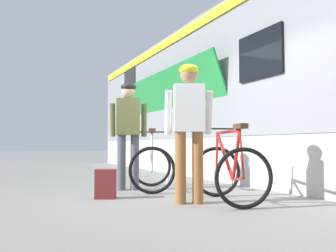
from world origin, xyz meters
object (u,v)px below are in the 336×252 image
object	(u,v)px
bicycle_near_silver	(152,165)
cyclist_far_in_white	(189,120)
bicycle_far_red	(229,171)
water_bottle_near_the_bikes	(168,177)
cyclist_near_in_olive	(128,126)
train_car	(314,81)
backpack_on_platform	(106,184)

from	to	relation	value
bicycle_near_silver	cyclist_far_in_white	bearing A→B (deg)	-93.63
bicycle_near_silver	bicycle_far_red	xyz separation A→B (m)	(0.41, -1.62, 0.00)
water_bottle_near_the_bikes	cyclist_near_in_olive	bearing A→B (deg)	-148.22
train_car	backpack_on_platform	distance (m)	4.49
cyclist_far_in_white	bicycle_far_red	bearing A→B (deg)	-14.94
cyclist_near_in_olive	backpack_on_platform	xyz separation A→B (m)	(-0.58, -0.78, -0.85)
bicycle_near_silver	bicycle_far_red	world-z (taller)	same
cyclist_near_in_olive	bicycle_far_red	size ratio (longest dim) A/B	1.45
bicycle_far_red	backpack_on_platform	size ratio (longest dim) A/B	3.03
cyclist_far_in_white	bicycle_near_silver	world-z (taller)	cyclist_far_in_white
train_car	bicycle_far_red	world-z (taller)	train_car
backpack_on_platform	train_car	bearing A→B (deg)	24.83
bicycle_far_red	water_bottle_near_the_bikes	bearing A→B (deg)	84.21
cyclist_far_in_white	water_bottle_near_the_bikes	size ratio (longest dim) A/B	7.47
cyclist_far_in_white	backpack_on_platform	bearing A→B (deg)	134.46
bicycle_far_red	bicycle_near_silver	bearing A→B (deg)	104.34
bicycle_far_red	water_bottle_near_the_bikes	distance (m)	2.43
bicycle_near_silver	bicycle_far_red	bearing A→B (deg)	-75.66
train_car	cyclist_far_in_white	size ratio (longest dim) A/B	10.64
train_car	water_bottle_near_the_bikes	world-z (taller)	train_car
water_bottle_near_the_bikes	backpack_on_platform	bearing A→B (deg)	-138.54
cyclist_near_in_olive	cyclist_far_in_white	world-z (taller)	same
backpack_on_platform	water_bottle_near_the_bikes	xyz separation A→B (m)	(1.59, 1.41, -0.08)
water_bottle_near_the_bikes	train_car	bearing A→B (deg)	-25.89
cyclist_far_in_white	bicycle_near_silver	distance (m)	1.62
cyclist_far_in_white	water_bottle_near_the_bikes	world-z (taller)	cyclist_far_in_white
cyclist_near_in_olive	cyclist_far_in_white	size ratio (longest dim) A/B	1.00
cyclist_near_in_olive	cyclist_far_in_white	bearing A→B (deg)	-81.06
train_car	backpack_on_platform	bearing A→B (deg)	-177.52
train_car	cyclist_near_in_olive	size ratio (longest dim) A/B	10.64
backpack_on_platform	bicycle_far_red	bearing A→B (deg)	-14.01
train_car	backpack_on_platform	world-z (taller)	train_car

